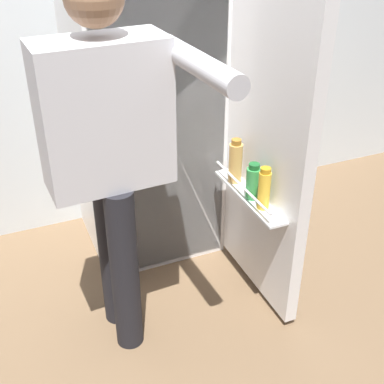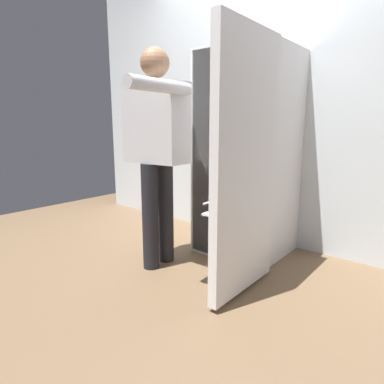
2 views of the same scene
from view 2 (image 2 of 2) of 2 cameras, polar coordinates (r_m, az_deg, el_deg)
ground_plane at (r=2.46m, az=2.13°, el=-13.75°), size 5.60×5.60×0.00m
kitchen_wall at (r=3.03m, az=13.67°, el=15.50°), size 4.40×0.10×2.55m
refrigerator at (r=2.64m, az=9.64°, el=6.26°), size 0.73×1.30×1.63m
person at (r=2.37m, az=-6.08°, el=9.06°), size 0.57×0.76×1.58m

